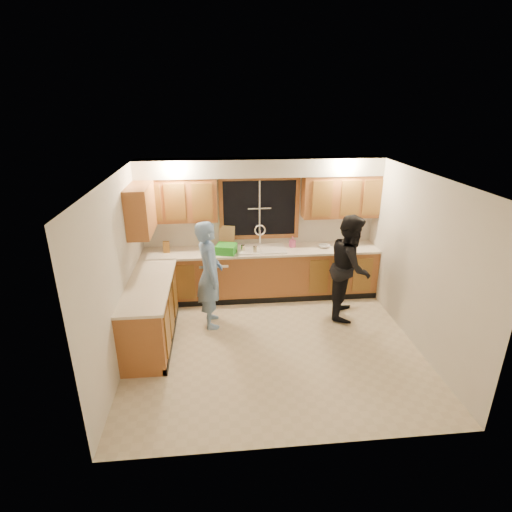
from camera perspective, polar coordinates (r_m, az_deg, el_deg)
The scene contains 26 objects.
floor at distance 6.12m, azimuth 2.39°, elevation -12.46°, with size 4.20×4.20×0.00m, color beige.
ceiling at distance 5.17m, azimuth 2.83°, elevation 11.23°, with size 4.20×4.20×0.00m, color silver.
wall_back at distance 7.30m, azimuth 0.49°, elevation 4.19°, with size 4.20×4.20×0.00m, color silver.
wall_left at distance 5.64m, azimuth -19.06°, elevation -2.37°, with size 3.80×3.80×0.00m, color silver.
wall_right at distance 6.17m, azimuth 22.28°, elevation -0.76°, with size 3.80×3.80×0.00m, color silver.
base_cabinets_back at distance 7.30m, azimuth 0.72°, elevation -2.59°, with size 4.20×0.60×0.88m, color #A66130.
base_cabinets_left at distance 6.23m, azimuth -14.78°, elevation -7.83°, with size 0.60×1.90×0.88m, color #A66130.
countertop_back at distance 7.11m, azimuth 0.75°, elevation 0.75°, with size 4.20×0.63×0.04m, color #F0E0C9.
countertop_left at distance 6.03m, azimuth -15.05°, elevation -4.00°, with size 0.63×1.90×0.04m, color #F0E0C9.
upper_cabinets_left at distance 6.98m, azimuth -11.17°, elevation 7.88°, with size 1.35×0.33×0.75m, color #A66130.
upper_cabinets_right at distance 7.28m, azimuth 11.99°, elevation 8.37°, with size 1.35×0.33×0.75m, color #A66130.
upper_cabinets_return at distance 6.46m, azimuth -16.15°, elevation 6.36°, with size 0.33×0.90×0.75m, color #A66130.
soffit at distance 6.88m, azimuth 0.68°, elevation 12.54°, with size 4.20×0.35×0.30m, color beige.
window_frame at distance 7.19m, azimuth 0.51°, elevation 6.83°, with size 1.44×0.03×1.14m.
sink at distance 7.15m, azimuth 0.73°, elevation 0.54°, with size 0.86×0.52×0.57m.
dishwasher at distance 7.27m, azimuth -5.96°, elevation -3.09°, with size 0.60×0.56×0.82m, color silver.
stove at distance 5.75m, azimuth -15.61°, elevation -10.50°, with size 0.58×0.75×0.90m, color silver.
man at distance 6.27m, azimuth -6.64°, elevation -2.67°, with size 0.63×0.42×1.74m, color #6B92CA.
woman at distance 6.69m, azimuth 13.30°, elevation -1.50°, with size 0.85×0.66×1.74m, color black.
knife_block at distance 7.13m, azimuth -12.68°, elevation 1.26°, with size 0.11×0.09×0.19m, color olive.
cutting_board at distance 7.23m, azimuth -4.20°, elevation 2.82°, with size 0.29×0.02×0.39m, color tan.
dish_crate at distance 6.94m, azimuth -4.29°, elevation 1.02°, with size 0.33×0.31×0.16m, color green.
soap_bottle at distance 7.24m, azimuth 5.23°, elevation 2.02°, with size 0.09×0.09×0.20m, color #D3508C.
bowl at distance 7.32m, azimuth 9.75°, elevation 1.39°, with size 0.20×0.20×0.05m, color silver.
can_left at distance 6.98m, azimuth -1.89°, elevation 1.07°, with size 0.07×0.07×0.13m, color #C0B494.
can_right at distance 6.92m, azimuth -0.14°, elevation 0.89°, with size 0.07×0.07×0.13m, color #C0B494.
Camera 1 is at (-0.75, -5.03, 3.41)m, focal length 28.00 mm.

